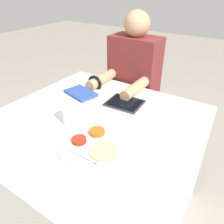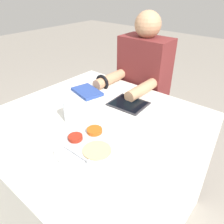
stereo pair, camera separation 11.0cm
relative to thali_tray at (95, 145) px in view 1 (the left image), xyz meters
The scene contains 7 objects.
ground_plane 0.80m from the thali_tray, 130.63° to the left, with size 12.00×12.00×0.00m, color gray.
dining_table 0.44m from the thali_tray, 130.63° to the left, with size 1.04×1.02×0.77m.
thali_tray is the anchor object (origin of this frame).
red_notebook 0.52m from the thali_tray, 137.19° to the left, with size 0.22×0.17×0.02m.
tablet_device 0.42m from the thali_tray, 102.18° to the left, with size 0.22×0.19×0.01m.
person_diner 0.84m from the thali_tray, 106.61° to the left, with size 0.36×0.48×1.23m.
drinking_glass 0.23m from the thali_tray, 160.82° to the left, with size 0.07×0.07×0.12m.
Camera 1 is at (0.61, -0.74, 1.40)m, focal length 35.00 mm.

